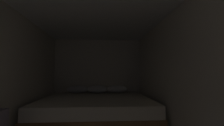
# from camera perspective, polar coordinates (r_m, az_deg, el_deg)

# --- Properties ---
(wall_back) EXTENTS (2.39, 0.05, 2.15)m
(wall_back) POSITION_cam_1_polar(r_m,az_deg,el_deg) (4.33, -5.20, -5.77)
(wall_back) COLOR beige
(wall_back) RESTS_ON ground
(wall_right) EXTENTS (0.05, 4.61, 2.15)m
(wall_right) POSITION_cam_1_polar(r_m,az_deg,el_deg) (2.27, 24.37, -7.33)
(wall_right) COLOR beige
(wall_right) RESTS_ON ground
(ceiling_slab) EXTENTS (2.39, 4.61, 0.05)m
(ceiling_slab) POSITION_cam_1_polar(r_m,az_deg,el_deg) (2.21, -6.60, 21.48)
(ceiling_slab) COLOR white
(ceiling_slab) RESTS_ON wall_left
(bed) EXTENTS (2.17, 1.92, 0.93)m
(bed) POSITION_cam_1_polar(r_m,az_deg,el_deg) (3.43, -5.70, -18.05)
(bed) COLOR brown
(bed) RESTS_ON ground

